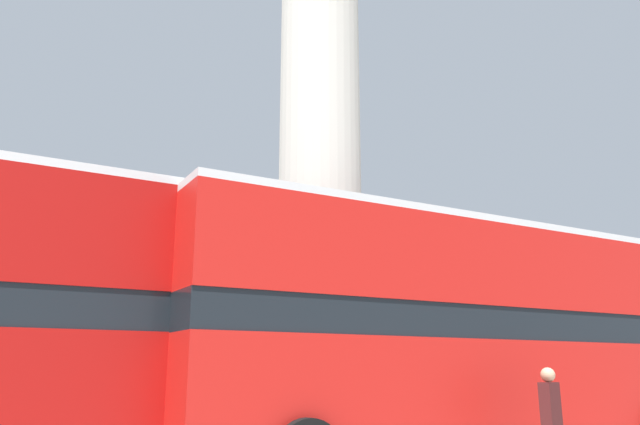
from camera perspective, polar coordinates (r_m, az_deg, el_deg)
name	(u,v)px	position (r m, az deg, el deg)	size (l,w,h in m)	color
monument_column	(320,166)	(16.20, 0.00, 4.30)	(5.15, 5.15, 17.72)	beige
bus_a	(458,329)	(11.88, 12.47, -10.37)	(11.07, 3.57, 4.21)	red
equestrian_statue	(619,371)	(24.97, 25.69, -12.90)	(4.01, 3.55, 5.77)	beige
street_lamp	(476,306)	(15.85, 14.07, -8.33)	(0.47, 0.47, 5.09)	black
pedestrian_near_lamp	(552,419)	(10.28, 20.42, -17.25)	(0.46, 0.34, 1.65)	#192347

